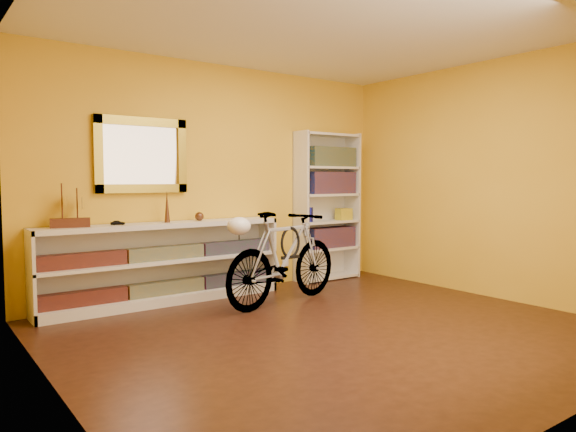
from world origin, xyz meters
TOP-DOWN VIEW (x-y plane):
  - floor at (0.00, 0.00)m, footprint 4.50×4.00m
  - ceiling at (0.00, 0.00)m, footprint 4.50×4.00m
  - back_wall at (0.00, 2.00)m, footprint 4.50×0.01m
  - left_wall at (-2.25, 0.00)m, footprint 0.01×4.00m
  - right_wall at (2.25, 0.00)m, footprint 0.01×4.00m
  - gilt_mirror at (-0.95, 1.97)m, footprint 0.98×0.06m
  - wall_socket at (0.90, 1.99)m, footprint 0.09×0.02m
  - console_unit at (-0.78, 1.81)m, footprint 2.60×0.35m
  - cd_row_lower at (-0.78, 1.79)m, footprint 2.50×0.13m
  - cd_row_upper at (-0.78, 1.79)m, footprint 2.50×0.13m
  - model_ship at (-1.71, 1.81)m, footprint 0.37×0.21m
  - toy_car at (-1.27, 1.81)m, footprint 0.00×0.01m
  - bronze_ornament at (-0.75, 1.81)m, footprint 0.06×0.06m
  - decorative_orb at (-0.38, 1.81)m, footprint 0.10×0.10m
  - bookcase at (1.47, 1.84)m, footprint 0.90×0.30m
  - book_row_a at (1.52, 1.84)m, footprint 0.70×0.22m
  - book_row_b at (1.52, 1.84)m, footprint 0.70×0.22m
  - book_row_c at (1.52, 1.84)m, footprint 0.70×0.22m
  - travel_mug at (1.16, 1.82)m, footprint 0.08×0.08m
  - red_tin at (1.27, 1.87)m, footprint 0.15×0.15m
  - yellow_bag at (1.72, 1.80)m, footprint 0.20×0.14m
  - bicycle at (0.22, 1.06)m, footprint 0.76×1.71m
  - helmet at (-0.40, 0.93)m, footprint 0.23×0.22m
  - u_lock at (0.31, 1.08)m, footprint 0.25×0.03m

SIDE VIEW (x-z plane):
  - floor at x=0.00m, z-range -0.01..0.00m
  - cd_row_lower at x=-0.78m, z-range 0.10..0.24m
  - wall_socket at x=0.90m, z-range 0.21..0.29m
  - console_unit at x=-0.78m, z-range 0.00..0.85m
  - bicycle at x=0.22m, z-range 0.00..0.98m
  - cd_row_upper at x=-0.78m, z-range 0.47..0.60m
  - book_row_a at x=1.52m, z-range 0.42..0.68m
  - u_lock at x=0.31m, z-range 0.51..0.76m
  - yellow_bag at x=1.72m, z-range 0.77..0.92m
  - toy_car at x=-1.27m, z-range 0.85..0.85m
  - travel_mug at x=1.16m, z-range 0.77..0.95m
  - helmet at x=-0.40m, z-range 0.77..0.94m
  - decorative_orb at x=-0.38m, z-range 0.85..0.95m
  - bookcase at x=1.47m, z-range 0.00..1.90m
  - bronze_ornament at x=-0.75m, z-range 0.85..1.19m
  - model_ship at x=-1.71m, z-range 0.85..1.26m
  - book_row_b at x=1.52m, z-range 1.11..1.40m
  - back_wall at x=0.00m, z-range 0.00..2.60m
  - left_wall at x=-2.25m, z-range 0.00..2.60m
  - right_wall at x=2.25m, z-range 0.00..2.60m
  - red_tin at x=1.27m, z-range 1.46..1.63m
  - gilt_mirror at x=-0.95m, z-range 1.16..1.94m
  - book_row_c at x=1.52m, z-range 1.46..1.71m
  - ceiling at x=0.00m, z-range 2.60..2.61m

